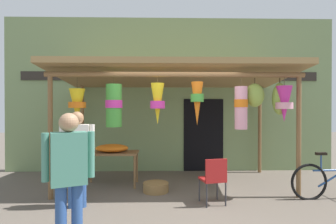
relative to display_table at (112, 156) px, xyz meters
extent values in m
plane|color=#60564C|center=(1.37, -0.71, -0.66)|extent=(30.00, 30.00, 0.00)
cube|color=#7A9360|center=(1.37, 1.55, 1.46)|extent=(9.08, 0.25, 4.25)
cube|color=#2D2823|center=(1.37, 1.40, 1.97)|extent=(8.18, 0.04, 0.24)
cube|color=black|center=(2.29, 1.41, 0.34)|extent=(1.10, 0.03, 2.00)
cylinder|color=brown|center=(-1.00, -0.93, 0.53)|extent=(0.09, 0.09, 2.38)
cylinder|color=brown|center=(3.79, -0.93, 0.53)|extent=(0.09, 0.09, 2.38)
cylinder|color=brown|center=(-1.00, 1.20, 0.53)|extent=(0.09, 0.09, 2.38)
cylinder|color=brown|center=(3.79, 1.20, 0.53)|extent=(0.09, 0.09, 2.38)
cylinder|color=brown|center=(1.40, -0.93, 1.72)|extent=(4.99, 0.10, 0.10)
cylinder|color=brown|center=(1.40, 1.20, 1.87)|extent=(4.99, 0.10, 0.10)
cube|color=olive|center=(1.40, 0.14, 1.84)|extent=(5.29, 2.63, 0.36)
cylinder|color=brown|center=(-0.51, -0.86, 1.56)|extent=(0.01, 0.01, 0.22)
cone|color=yellow|center=(-0.51, -0.86, 1.13)|extent=(0.30, 0.30, 0.63)
cylinder|color=orange|center=(-0.51, -0.86, 1.14)|extent=(0.33, 0.33, 0.11)
cylinder|color=brown|center=(0.19, -0.85, 1.60)|extent=(0.01, 0.01, 0.13)
cylinder|color=green|center=(0.19, -0.85, 1.13)|extent=(0.30, 0.30, 0.83)
cylinder|color=#D13399|center=(0.19, -0.85, 1.15)|extent=(0.33, 0.33, 0.15)
cylinder|color=brown|center=(1.04, -0.89, 1.61)|extent=(0.01, 0.01, 0.11)
cone|color=yellow|center=(1.04, -0.89, 1.16)|extent=(0.26, 0.26, 0.80)
cylinder|color=#D13399|center=(1.04, -0.89, 1.14)|extent=(0.28, 0.28, 0.14)
cylinder|color=brown|center=(1.82, -0.85, 1.63)|extent=(0.01, 0.01, 0.08)
cone|color=orange|center=(1.82, -0.85, 1.16)|extent=(0.24, 0.24, 0.85)
cylinder|color=green|center=(1.82, -0.85, 1.27)|extent=(0.25, 0.25, 0.15)
cylinder|color=brown|center=(2.64, -0.97, 1.58)|extent=(0.01, 0.01, 0.18)
cylinder|color=pink|center=(2.64, -0.97, 1.08)|extent=(0.24, 0.24, 0.82)
cylinder|color=orange|center=(2.64, -0.97, 1.17)|extent=(0.26, 0.26, 0.15)
cylinder|color=brown|center=(3.49, -0.96, 1.59)|extent=(0.01, 0.01, 0.17)
cone|color=#D13399|center=(3.49, -0.96, 1.16)|extent=(0.30, 0.30, 0.69)
cylinder|color=pink|center=(3.49, -0.96, 1.12)|extent=(0.32, 0.32, 0.12)
cylinder|color=#4C3D23|center=(3.44, -0.86, 1.62)|extent=(0.02, 0.02, 0.10)
ellipsoid|color=#89A842|center=(3.44, -0.86, 1.26)|extent=(0.29, 0.25, 0.63)
cylinder|color=#4C3D23|center=(2.95, -0.85, 1.61)|extent=(0.02, 0.02, 0.11)
ellipsoid|color=#89A842|center=(2.95, -0.85, 1.33)|extent=(0.37, 0.31, 0.46)
cube|color=brown|center=(0.00, 0.00, 0.07)|extent=(1.18, 0.64, 0.04)
cylinder|color=brown|center=(-0.54, -0.27, -0.30)|extent=(0.05, 0.05, 0.71)
cylinder|color=brown|center=(0.54, -0.27, -0.30)|extent=(0.05, 0.05, 0.71)
cylinder|color=brown|center=(-0.54, 0.27, -0.30)|extent=(0.05, 0.05, 0.71)
cylinder|color=brown|center=(0.54, 0.27, -0.30)|extent=(0.05, 0.05, 0.71)
ellipsoid|color=orange|center=(0.00, -0.01, 0.18)|extent=(0.73, 0.51, 0.18)
ellipsoid|color=yellow|center=(0.11, -0.06, 0.19)|extent=(0.33, 0.26, 0.12)
cube|color=#AD1E1E|center=(2.04, -1.24, -0.22)|extent=(0.48, 0.48, 0.04)
cube|color=#AD1E1E|center=(2.08, -1.42, -0.02)|extent=(0.40, 0.12, 0.40)
cylinder|color=#333338|center=(2.18, -1.03, -0.44)|extent=(0.03, 0.03, 0.44)
cylinder|color=#333338|center=(1.82, -1.11, -0.44)|extent=(0.03, 0.03, 0.44)
cylinder|color=#333338|center=(2.25, -1.38, -0.44)|extent=(0.03, 0.03, 0.44)
cylinder|color=#333338|center=(1.90, -1.46, -0.44)|extent=(0.03, 0.03, 0.44)
cylinder|color=olive|center=(1.00, -0.51, -0.57)|extent=(0.53, 0.53, 0.19)
torus|color=black|center=(3.92, -1.07, -0.33)|extent=(0.71, 0.07, 0.71)
cylinder|color=navy|center=(4.44, -1.05, -0.11)|extent=(0.88, 0.07, 0.04)
cylinder|color=navy|center=(4.34, -1.06, -0.28)|extent=(0.50, 0.05, 0.31)
cylinder|color=navy|center=(4.15, -1.06, 0.05)|extent=(0.03, 0.03, 0.30)
cube|color=black|center=(4.15, -1.06, 0.21)|extent=(0.20, 0.09, 0.05)
cylinder|color=#2D5193|center=(-0.44, -1.40, -0.25)|extent=(0.13, 0.13, 0.83)
cylinder|color=#2D5193|center=(-0.27, -1.36, -0.25)|extent=(0.13, 0.13, 0.83)
cube|color=silver|center=(-0.35, -1.38, 0.48)|extent=(0.43, 0.29, 0.62)
cylinder|color=silver|center=(-0.61, -1.43, 0.51)|extent=(0.08, 0.08, 0.56)
cylinder|color=silver|center=(-0.10, -1.34, 0.51)|extent=(0.08, 0.08, 0.56)
sphere|color=#9E704C|center=(-0.35, -1.38, 0.90)|extent=(0.23, 0.23, 0.23)
cylinder|color=#2D5193|center=(0.11, -2.91, -0.25)|extent=(0.13, 0.13, 0.82)
cylinder|color=#2D5193|center=(-0.06, -2.98, -0.25)|extent=(0.13, 0.13, 0.82)
cube|color=#4C8E7A|center=(0.03, -2.95, 0.47)|extent=(0.45, 0.36, 0.62)
cylinder|color=#4C8E7A|center=(0.26, -2.84, 0.50)|extent=(0.08, 0.08, 0.56)
cylinder|color=#4C8E7A|center=(-0.21, -3.05, 0.50)|extent=(0.08, 0.08, 0.56)
sphere|color=tan|center=(0.03, -2.95, 0.90)|extent=(0.23, 0.23, 0.23)
camera|label=1|loc=(1.12, -6.21, 1.05)|focal=29.44mm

